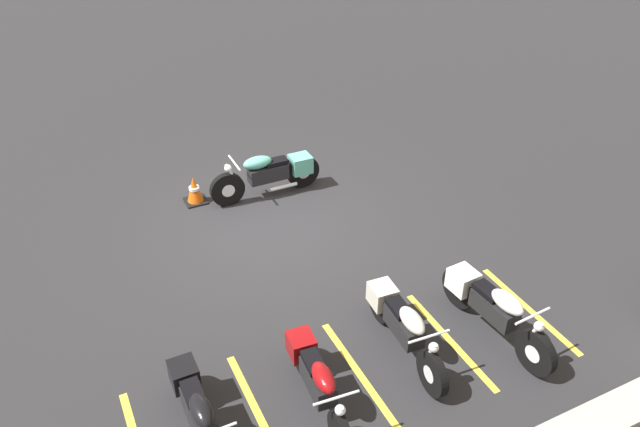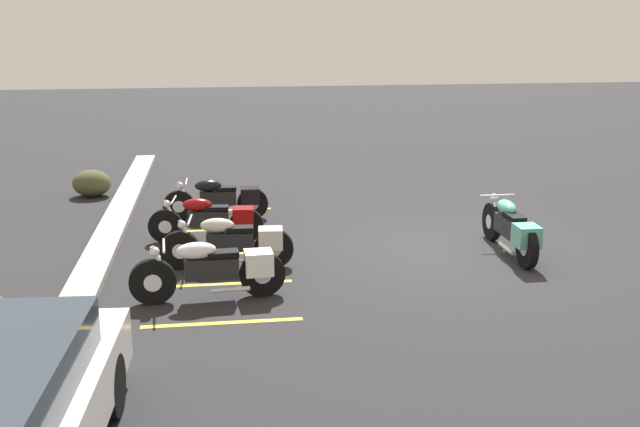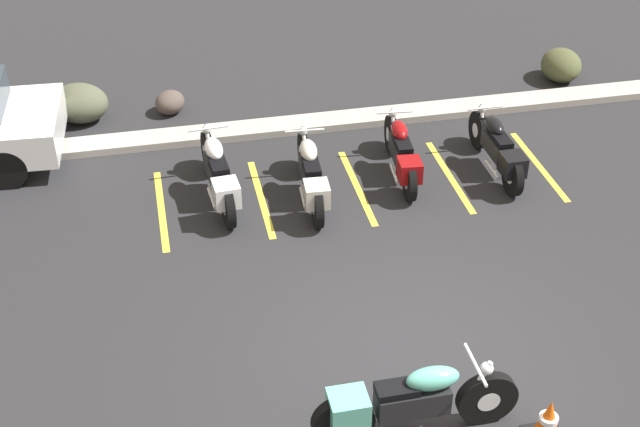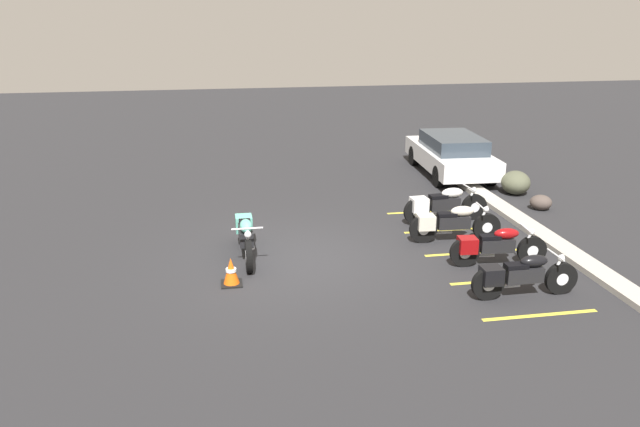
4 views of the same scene
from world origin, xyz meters
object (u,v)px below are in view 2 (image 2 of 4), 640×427
Objects in this scene: parked_bike_3 at (221,199)px; parked_bike_2 at (212,219)px; parked_bike_0 at (216,269)px; landscape_rock_1 at (92,183)px; parked_bike_1 at (234,242)px; motorcycle_teal_featured at (511,228)px; traffic_cone at (501,217)px.

parked_bike_2 is at bearing 83.17° from parked_bike_3.
parked_bike_3 is at bearing -91.94° from parked_bike_2.
parked_bike_0 is 7.11m from landscape_rock_1.
parked_bike_2 is 4.63m from landscape_rock_1.
parked_bike_3 is (2.93, 0.17, -0.01)m from parked_bike_1.
parked_bike_1 is at bearing 108.39° from parked_bike_2.
motorcycle_teal_featured is at bearing 148.78° from parked_bike_3.
parked_bike_3 reaches higher than traffic_cone.
traffic_cone is at bearing -155.99° from parked_bike_0.
parked_bike_0 is at bearing 118.13° from traffic_cone.
parked_bike_3 is at bearing -82.88° from parked_bike_1.
landscape_rock_1 is at bearing 64.43° from traffic_cone.
landscape_rock_1 is (2.34, 2.81, -0.13)m from parked_bike_3.
motorcycle_teal_featured is 4.57m from parked_bike_1.
traffic_cone is at bearing -159.57° from parked_bike_1.
motorcycle_teal_featured is 9.17m from landscape_rock_1.
parked_bike_1 reaches higher than parked_bike_2.
parked_bike_0 is 4.24m from parked_bike_3.
parked_bike_0 is at bearing -157.66° from landscape_rock_1.
parked_bike_2 is 3.73× the size of traffic_cone.
parked_bike_3 is (1.47, -0.18, 0.00)m from parked_bike_2.
parked_bike_1 is at bearing 90.65° from motorcycle_teal_featured.
parked_bike_2 is at bearing 90.22° from traffic_cone.
traffic_cone is (2.79, -5.22, -0.20)m from parked_bike_0.
landscape_rock_1 is at bearing -56.80° from parked_bike_1.
parked_bike_2 is at bearing 73.98° from motorcycle_teal_featured.
parked_bike_0 is 5.92m from traffic_cone.
parked_bike_2 reaches higher than traffic_cone.
parked_bike_1 is 2.94m from parked_bike_3.
motorcycle_teal_featured is 5.03m from parked_bike_0.
landscape_rock_1 is 1.55× the size of traffic_cone.
parked_bike_1 is 2.50× the size of landscape_rock_1.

